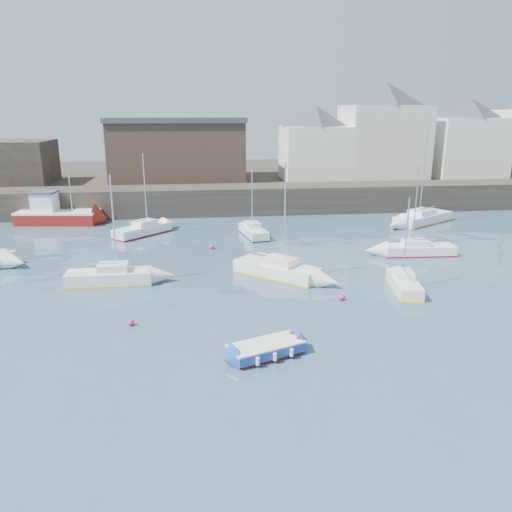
{
  "coord_description": "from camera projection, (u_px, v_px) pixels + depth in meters",
  "views": [
    {
      "loc": [
        -4.0,
        -20.83,
        11.14
      ],
      "look_at": [
        0.0,
        12.0,
        1.5
      ],
      "focal_mm": 35.0,
      "sensor_mm": 36.0,
      "label": 1
    }
  ],
  "objects": [
    {
      "name": "warehouse",
      "position": [
        178.0,
        149.0,
        61.87
      ],
      "size": [
        16.4,
        10.4,
        7.6
      ],
      "color": "#3D2D26",
      "rests_on": "land_strip"
    },
    {
      "name": "sailboat_d",
      "position": [
        418.0,
        249.0,
        40.07
      ],
      "size": [
        5.84,
        2.2,
        7.32
      ],
      "color": "white",
      "rests_on": "ground"
    },
    {
      "name": "bldg_east_b",
      "position": [
        466.0,
        137.0,
        64.38
      ],
      "size": [
        11.88,
        11.88,
        9.95
      ],
      "color": "white",
      "rests_on": "land_strip"
    },
    {
      "name": "water",
      "position": [
        287.0,
        357.0,
        23.44
      ],
      "size": [
        220.0,
        220.0,
        0.0
      ],
      "primitive_type": "plane",
      "color": "#2D4760",
      "rests_on": "ground"
    },
    {
      "name": "sailboat_c",
      "position": [
        404.0,
        283.0,
        32.12
      ],
      "size": [
        2.18,
        4.7,
        5.95
      ],
      "color": "white",
      "rests_on": "ground"
    },
    {
      "name": "buoy_far",
      "position": [
        212.0,
        249.0,
        41.83
      ],
      "size": [
        0.41,
        0.41,
        0.41
      ],
      "primitive_type": "sphere",
      "color": "#EF197C",
      "rests_on": "ground"
    },
    {
      "name": "buoy_near",
      "position": [
        131.0,
        325.0,
        26.93
      ],
      "size": [
        0.37,
        0.37,
        0.37
      ],
      "primitive_type": "sphere",
      "color": "#EF197C",
      "rests_on": "ground"
    },
    {
      "name": "sailboat_a",
      "position": [
        110.0,
        277.0,
        33.23
      ],
      "size": [
        5.62,
        1.86,
        7.28
      ],
      "color": "white",
      "rests_on": "ground"
    },
    {
      "name": "bldg_east_a",
      "position": [
        384.0,
        130.0,
        63.32
      ],
      "size": [
        13.36,
        13.36,
        11.8
      ],
      "color": "beige",
      "rests_on": "land_strip"
    },
    {
      "name": "fishing_boat",
      "position": [
        55.0,
        214.0,
        51.07
      ],
      "size": [
        8.39,
        4.01,
        5.35
      ],
      "color": "maroon",
      "rests_on": "ground"
    },
    {
      "name": "land_strip",
      "position": [
        222.0,
        180.0,
        73.55
      ],
      "size": [
        90.0,
        32.0,
        2.8
      ],
      "primitive_type": "cube",
      "color": "#28231E",
      "rests_on": "ground"
    },
    {
      "name": "blue_dinghy",
      "position": [
        266.0,
        349.0,
        23.46
      ],
      "size": [
        3.87,
        2.7,
        0.68
      ],
      "color": "maroon",
      "rests_on": "ground"
    },
    {
      "name": "sailboat_b",
      "position": [
        277.0,
        270.0,
        34.72
      ],
      "size": [
        5.93,
        5.61,
        7.97
      ],
      "color": "white",
      "rests_on": "ground"
    },
    {
      "name": "bldg_east_d",
      "position": [
        315.0,
        142.0,
        62.2
      ],
      "size": [
        11.14,
        11.14,
        8.95
      ],
      "color": "white",
      "rests_on": "land_strip"
    },
    {
      "name": "sailboat_g",
      "position": [
        423.0,
        218.0,
        51.36
      ],
      "size": [
        7.5,
        5.9,
        9.33
      ],
      "color": "white",
      "rests_on": "ground"
    },
    {
      "name": "quay_wall",
      "position": [
        231.0,
        200.0,
        56.37
      ],
      "size": [
        90.0,
        5.0,
        3.0
      ],
      "primitive_type": "cube",
      "color": "#28231E",
      "rests_on": "ground"
    },
    {
      "name": "buoy_mid",
      "position": [
        342.0,
        300.0,
        30.53
      ],
      "size": [
        0.41,
        0.41,
        0.41
      ],
      "primitive_type": "sphere",
      "color": "#EF197C",
      "rests_on": "ground"
    },
    {
      "name": "sailboat_h",
      "position": [
        143.0,
        230.0,
        46.53
      ],
      "size": [
        5.41,
        5.45,
        7.49
      ],
      "color": "white",
      "rests_on": "ground"
    },
    {
      "name": "sailboat_f",
      "position": [
        253.0,
        231.0,
        46.06
      ],
      "size": [
        2.4,
        5.17,
        6.47
      ],
      "color": "white",
      "rests_on": "ground"
    }
  ]
}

